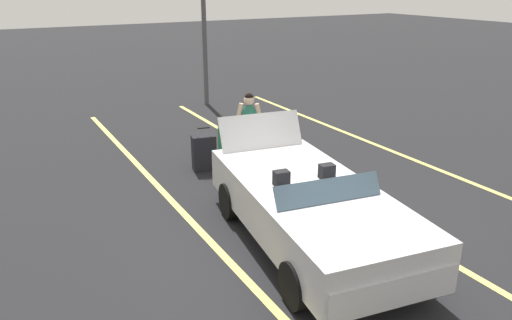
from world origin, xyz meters
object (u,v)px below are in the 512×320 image
Objects in this scene: suitcase_medium_bright at (225,142)px; traveler_person at (249,129)px; suitcase_small_carryon at (233,152)px; convertible_car at (316,214)px; suitcase_large_black at (204,153)px.

traveler_person is (1.18, -0.02, 0.62)m from suitcase_medium_bright.
suitcase_small_carryon is at bearing -83.66° from suitcase_medium_bright.
suitcase_large_black is (-3.81, -0.07, -0.22)m from convertible_car.
suitcase_large_black is 0.70m from suitcase_small_carryon.
suitcase_small_carryon is 0.90m from traveler_person.
suitcase_small_carryon is at bearing -141.09° from traveler_person.
suitcase_large_black reaches higher than suitcase_medium_bright.
traveler_person is (0.58, 0.75, 0.56)m from suitcase_large_black.
suitcase_medium_bright is (-0.61, 0.78, -0.06)m from suitcase_large_black.
convertible_car reaches higher than suitcase_small_carryon.
suitcase_medium_bright is 0.38× the size of traveler_person.
suitcase_medium_bright is at bearing 179.30° from convertible_car.
traveler_person reaches higher than suitcase_small_carryon.
suitcase_large_black is at bearing -127.17° from suitcase_medium_bright.
suitcase_medium_bright is at bearing 74.41° from suitcase_small_carryon.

